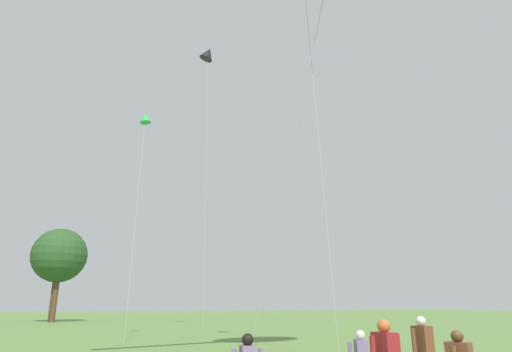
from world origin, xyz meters
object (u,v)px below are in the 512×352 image
at_px(person_child_front, 424,349).
at_px(tree_shrub_far, 60,259).
at_px(small_kite_tiny_distant, 208,54).
at_px(small_kite_delta_white, 145,119).
at_px(tree_oak_left, 59,256).

bearing_deg(person_child_front, tree_shrub_far, 9.12).
bearing_deg(small_kite_tiny_distant, person_child_front, -153.44).
distance_m(small_kite_tiny_distant, tree_shrub_far, 29.59).
xyz_separation_m(small_kite_delta_white, small_kite_tiny_distant, (6.48, 8.43, 11.02)).
bearing_deg(tree_oak_left, small_kite_tiny_distant, -66.94).
distance_m(small_kite_tiny_distant, tree_oak_left, 29.75).
distance_m(small_kite_delta_white, small_kite_tiny_distant, 15.31).
height_order(small_kite_tiny_distant, tree_oak_left, small_kite_tiny_distant).
bearing_deg(person_child_front, small_kite_tiny_distant, -5.78).
relative_size(person_child_front, tree_shrub_far, 0.17).
bearing_deg(small_kite_tiny_distant, tree_shrub_far, 57.19).
distance_m(tree_oak_left, tree_shrub_far, 0.69).
distance_m(person_child_front, small_kite_tiny_distant, 34.30).
relative_size(small_kite_delta_white, tree_oak_left, 1.23).
bearing_deg(tree_shrub_far, person_child_front, -82.39).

